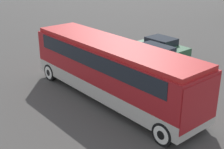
# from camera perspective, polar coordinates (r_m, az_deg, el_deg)

# --- Properties ---
(ground_plane) EXTENTS (120.00, 120.00, 0.00)m
(ground_plane) POSITION_cam_1_polar(r_m,az_deg,el_deg) (16.81, -0.00, -4.45)
(ground_plane) COLOR #423F3D
(tour_bus) EXTENTS (10.84, 2.67, 3.12)m
(tour_bus) POSITION_cam_1_polar(r_m,az_deg,el_deg) (16.01, 0.22, 1.47)
(tour_bus) COLOR #B7B2A8
(tour_bus) RESTS_ON ground_plane
(parked_car_near) EXTENTS (4.02, 1.83, 1.35)m
(parked_car_near) POSITION_cam_1_polar(r_m,az_deg,el_deg) (23.86, 9.16, 5.05)
(parked_car_near) COLOR #2D5638
(parked_car_near) RESTS_ON ground_plane
(parked_car_mid) EXTENTS (4.65, 1.88, 1.42)m
(parked_car_mid) POSITION_cam_1_polar(r_m,az_deg,el_deg) (21.48, 8.05, 3.32)
(parked_car_mid) COLOR #BCBCC1
(parked_car_mid) RESTS_ON ground_plane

